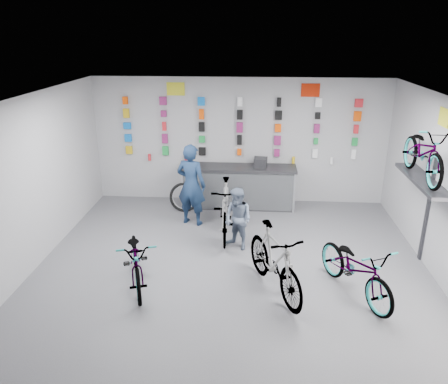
# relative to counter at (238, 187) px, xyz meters

# --- Properties ---
(floor) EXTENTS (8.00, 8.00, 0.00)m
(floor) POSITION_rel_counter_xyz_m (0.00, -3.54, -0.49)
(floor) COLOR #4C4C50
(floor) RESTS_ON ground
(ceiling) EXTENTS (8.00, 8.00, 0.00)m
(ceiling) POSITION_rel_counter_xyz_m (0.00, -3.54, 2.51)
(ceiling) COLOR white
(ceiling) RESTS_ON wall_back
(wall_back) EXTENTS (7.00, 0.00, 7.00)m
(wall_back) POSITION_rel_counter_xyz_m (0.00, 0.46, 1.01)
(wall_back) COLOR #ADAEB0
(wall_back) RESTS_ON floor
(wall_left) EXTENTS (0.00, 8.00, 8.00)m
(wall_left) POSITION_rel_counter_xyz_m (-3.50, -3.54, 1.01)
(wall_left) COLOR #ADAEB0
(wall_left) RESTS_ON floor
(counter) EXTENTS (2.70, 0.66, 1.00)m
(counter) POSITION_rel_counter_xyz_m (0.00, 0.00, 0.00)
(counter) COLOR black
(counter) RESTS_ON floor
(merch_wall) EXTENTS (5.58, 0.08, 1.55)m
(merch_wall) POSITION_rel_counter_xyz_m (-0.03, 0.39, 1.32)
(merch_wall) COLOR gold
(merch_wall) RESTS_ON wall_back
(wall_bracket) EXTENTS (0.39, 1.90, 2.00)m
(wall_bracket) POSITION_rel_counter_xyz_m (3.33, -2.34, 0.98)
(wall_bracket) COLOR #333338
(wall_bracket) RESTS_ON wall_right
(sign_left) EXTENTS (0.42, 0.02, 0.30)m
(sign_left) POSITION_rel_counter_xyz_m (-1.50, 0.44, 2.23)
(sign_left) COLOR yellow
(sign_left) RESTS_ON wall_back
(sign_right) EXTENTS (0.42, 0.02, 0.30)m
(sign_right) POSITION_rel_counter_xyz_m (1.60, 0.44, 2.23)
(sign_right) COLOR #BC2108
(sign_right) RESTS_ON wall_back
(sign_side) EXTENTS (0.02, 0.40, 0.30)m
(sign_side) POSITION_rel_counter_xyz_m (3.48, -2.34, 2.16)
(sign_side) COLOR yellow
(sign_side) RESTS_ON wall_right
(bike_left) EXTENTS (1.12, 1.85, 0.92)m
(bike_left) POSITION_rel_counter_xyz_m (-1.54, -3.54, -0.03)
(bike_left) COLOR gray
(bike_left) RESTS_ON floor
(bike_center) EXTENTS (1.24, 1.91, 1.12)m
(bike_center) POSITION_rel_counter_xyz_m (0.72, -3.61, 0.07)
(bike_center) COLOR gray
(bike_center) RESTS_ON floor
(bike_right) EXTENTS (1.34, 1.91, 0.95)m
(bike_right) POSITION_rel_counter_xyz_m (2.01, -3.60, -0.01)
(bike_right) COLOR gray
(bike_right) RESTS_ON floor
(bike_service) EXTENTS (0.62, 1.93, 1.15)m
(bike_service) POSITION_rel_counter_xyz_m (-0.20, -1.57, 0.09)
(bike_service) COLOR gray
(bike_service) RESTS_ON floor
(bike_wall) EXTENTS (0.63, 1.80, 0.95)m
(bike_wall) POSITION_rel_counter_xyz_m (3.25, -2.34, 1.57)
(bike_wall) COLOR gray
(bike_wall) RESTS_ON wall_bracket
(clerk) EXTENTS (0.75, 0.60, 1.79)m
(clerk) POSITION_rel_counter_xyz_m (-0.97, -1.05, 0.41)
(clerk) COLOR #162948
(clerk) RESTS_ON floor
(customer) EXTENTS (0.75, 0.73, 1.22)m
(customer) POSITION_rel_counter_xyz_m (0.08, -2.14, 0.12)
(customer) COLOR slate
(customer) RESTS_ON floor
(spare_wheel) EXTENTS (0.70, 0.24, 0.70)m
(spare_wheel) POSITION_rel_counter_xyz_m (-1.25, -0.37, -0.15)
(spare_wheel) COLOR black
(spare_wheel) RESTS_ON floor
(register) EXTENTS (0.32, 0.34, 0.22)m
(register) POSITION_rel_counter_xyz_m (0.51, 0.01, 0.62)
(register) COLOR black
(register) RESTS_ON counter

